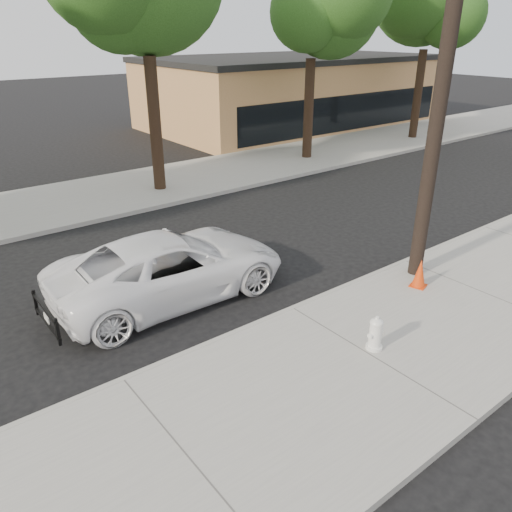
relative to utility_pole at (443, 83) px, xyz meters
name	(u,v)px	position (x,y,z in m)	size (l,w,h in m)	color
ground	(237,279)	(-3.60, 2.70, -4.70)	(120.00, 120.00, 0.00)	black
near_sidewalk	(369,357)	(-3.60, -1.60, -4.62)	(90.00, 4.40, 0.15)	gray
far_sidewalk	(104,195)	(-3.60, 11.20, -4.62)	(90.00, 5.00, 0.15)	gray
curb_near	(292,310)	(-3.60, 0.60, -4.62)	(90.00, 0.12, 0.16)	#9E9B93
building_main	(292,92)	(12.40, 18.70, -2.70)	(18.00, 10.00, 4.00)	tan
utility_pole	(443,83)	(0.00, 0.00, 0.00)	(1.40, 0.34, 9.00)	black
tree_d	(318,13)	(6.60, 10.65, 1.67)	(4.50, 4.35, 8.75)	black
tree_e	(434,8)	(14.61, 10.44, 2.00)	(4.80, 4.65, 9.25)	black
police_cruiser	(171,267)	(-5.30, 2.94, -3.93)	(2.54, 5.50, 1.53)	white
fire_hydrant	(375,334)	(-3.38, -1.52, -4.23)	(0.34, 0.32, 0.66)	white
traffic_cone	(420,273)	(-0.54, -0.49, -4.21)	(0.45, 0.45, 0.69)	red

